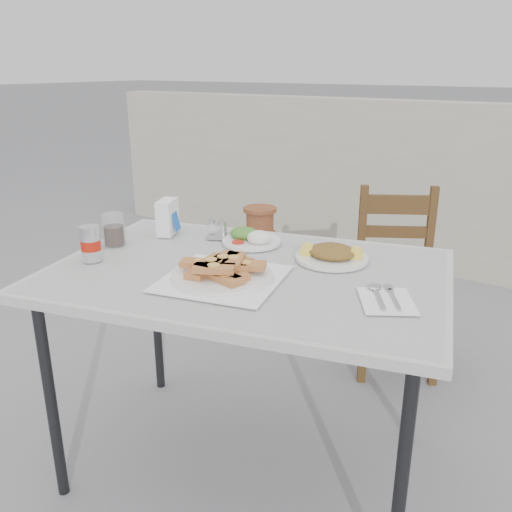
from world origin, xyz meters
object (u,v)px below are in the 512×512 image
Objects in this scene: pide_plate at (222,269)px; salad_rice_plate at (251,238)px; cola_glass at (114,231)px; terracotta_urn at (260,264)px; soda_can at (91,243)px; condiment_caddy at (220,231)px; napkin_holder at (168,217)px; chair at (397,278)px; cafe_table at (247,284)px; salad_chopped_plate at (332,254)px.

pide_plate reaches higher than salad_rice_plate.
pide_plate is at bearing -6.49° from cola_glass.
cola_glass is at bearing -83.91° from terracotta_urn.
soda_can is 0.98× the size of condiment_caddy.
napkin_holder reaches higher than soda_can.
cola_glass is at bearing -153.50° from chair.
cafe_table is 3.41× the size of pide_plate.
cafe_table is at bearing -38.81° from condiment_caddy.
pide_plate is at bearing -95.12° from cafe_table.
soda_can reaches higher than cafe_table.
salad_rice_plate is at bearing 109.86° from pide_plate.
napkin_holder is at bearing 149.92° from pide_plate.
cafe_table reaches higher than terracotta_urn.
terracotta_urn is (-0.21, 1.01, -0.56)m from napkin_holder.
soda_can reaches higher than terracotta_urn.
salad_chopped_plate is 0.83m from soda_can.
napkin_holder reaches higher than cola_glass.
pide_plate reaches higher than condiment_caddy.
salad_rice_plate is 1.83× the size of soda_can.
cola_glass is at bearing 173.51° from pide_plate.
cafe_table is 1.42m from terracotta_urn.
chair is (0.67, 0.88, -0.41)m from napkin_holder.
salad_chopped_plate is 1.39m from terracotta_urn.
terracotta_urn is at bearing 113.87° from condiment_caddy.
cola_glass is (-0.77, -0.29, 0.03)m from salad_chopped_plate.
pide_plate reaches higher than salad_chopped_plate.
chair reaches higher than salad_rice_plate.
soda_can is (-0.69, -0.46, 0.04)m from salad_chopped_plate.
salad_rice_plate is 0.25× the size of chair.
napkin_holder reaches higher than condiment_caddy.
cola_glass is (-0.42, -0.29, 0.03)m from salad_rice_plate.
condiment_caddy is (-0.48, -0.00, 0.00)m from salad_chopped_plate.
pide_plate is at bearing 12.57° from soda_can.
terracotta_urn is (-0.13, 1.22, -0.54)m from cola_glass.
salad_rice_plate is 0.14m from condiment_caddy.
soda_can reaches higher than chair.
pide_plate is 3.13× the size of napkin_holder.
salad_chopped_plate is at bearing -1.04° from salad_rice_plate.
salad_chopped_plate is (0.20, 0.23, 0.08)m from cafe_table.
pide_plate is at bearing -51.89° from napkin_holder.
cafe_table is 0.15m from pide_plate.
chair is (0.68, 1.26, -0.40)m from soda_can.
cola_glass reaches higher than terracotta_urn.
cafe_table is at bearing -59.20° from salad_rice_plate.
pide_plate reaches higher than terracotta_urn.
condiment_caddy is 1.15m from terracotta_urn.
terracotta_urn is at bearing 98.20° from soda_can.
terracotta_urn is at bearing 120.86° from cafe_table.
condiment_caddy is (-0.28, 0.23, 0.08)m from cafe_table.
salad_chopped_plate is at bearing 0.49° from condiment_caddy.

